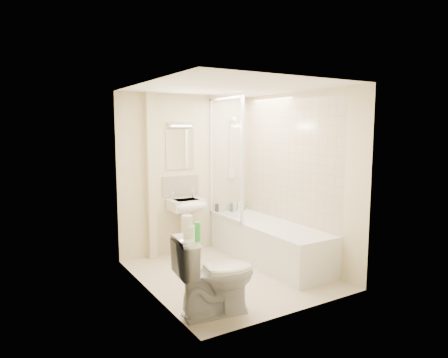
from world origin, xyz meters
TOP-DOWN VIEW (x-y plane):
  - floor at (0.00, 0.00)m, footprint 2.50×2.50m
  - wall_back at (0.00, 1.25)m, footprint 2.20×0.02m
  - wall_left at (-1.10, 0.00)m, footprint 0.02×2.50m
  - wall_right at (1.10, 0.00)m, footprint 0.02×2.50m
  - ceiling at (0.00, 0.00)m, footprint 2.20×2.50m
  - tile_back at (0.75, 1.24)m, footprint 0.70×0.01m
  - tile_right at (1.09, 0.18)m, footprint 0.01×2.10m
  - pipe_boxing at (-0.62, 1.19)m, footprint 0.12×0.12m
  - splashback at (-0.13, 1.24)m, footprint 0.60×0.02m
  - mirror at (-0.13, 1.24)m, footprint 0.46×0.01m
  - strip_light at (-0.13, 1.22)m, footprint 0.42×0.07m
  - bathtub at (0.75, 0.18)m, footprint 0.70×2.10m
  - shower_screen at (0.40, 0.80)m, footprint 0.04×0.92m
  - shower_fixture at (0.75, 1.19)m, footprint 0.10×0.16m
  - pedestal_sink at (-0.13, 1.01)m, footprint 0.50×0.47m
  - bottle_black_a at (0.46, 1.16)m, footprint 0.06×0.06m
  - bottle_blue at (0.73, 1.16)m, footprint 0.05×0.05m
  - bottle_cream at (0.79, 1.16)m, footprint 0.07×0.07m
  - bottle_white_b at (0.89, 1.16)m, footprint 0.05×0.05m
  - bottle_green at (0.98, 1.16)m, footprint 0.06×0.06m
  - toilet at (-0.72, -0.85)m, footprint 0.68×0.94m
  - toilet_roll_lower at (-0.99, -0.80)m, footprint 0.12×0.12m
  - toilet_roll_upper at (-0.99, -0.76)m, footprint 0.10×0.10m
  - green_bottle at (-0.99, -0.98)m, footprint 0.05×0.05m

SIDE VIEW (x-z plane):
  - floor at x=0.00m, z-range 0.00..0.00m
  - bathtub at x=0.75m, z-range 0.01..0.56m
  - toilet at x=-0.72m, z-range 0.00..0.84m
  - bottle_green at x=0.98m, z-range 0.55..0.64m
  - bottle_blue at x=0.73m, z-range 0.55..0.68m
  - bottle_cream at x=0.79m, z-range 0.55..0.70m
  - bottle_white_b at x=0.89m, z-range 0.55..0.70m
  - bottle_black_a at x=0.46m, z-range 0.55..0.70m
  - pedestal_sink at x=-0.13m, z-range 0.19..1.16m
  - toilet_roll_lower at x=-0.99m, z-range 0.84..0.95m
  - green_bottle at x=-0.99m, z-range 0.84..1.02m
  - toilet_roll_upper at x=-0.99m, z-range 0.95..1.04m
  - splashback at x=-0.13m, z-range 0.88..1.18m
  - wall_back at x=0.00m, z-range 0.00..2.40m
  - wall_left at x=-1.10m, z-range 0.00..2.40m
  - wall_right at x=1.10m, z-range 0.00..2.40m
  - pipe_boxing at x=-0.62m, z-range 0.00..2.40m
  - tile_back at x=0.75m, z-range 0.55..2.30m
  - tile_right at x=1.09m, z-range 0.55..2.30m
  - shower_screen at x=0.40m, z-range 0.55..2.35m
  - shower_fixture at x=0.75m, z-range 1.05..2.04m
  - mirror at x=-0.13m, z-range 1.28..1.88m
  - strip_light at x=-0.13m, z-range 1.92..1.98m
  - ceiling at x=0.00m, z-range 2.39..2.41m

